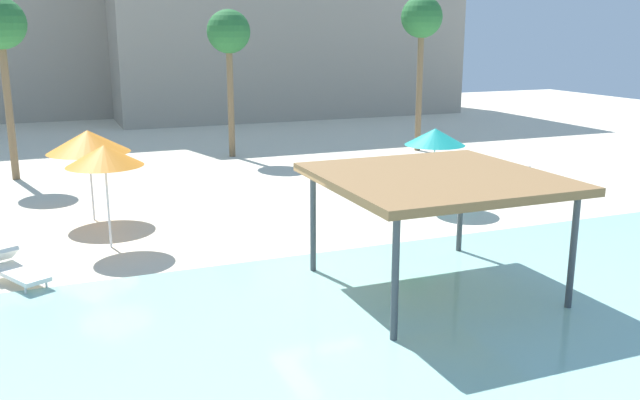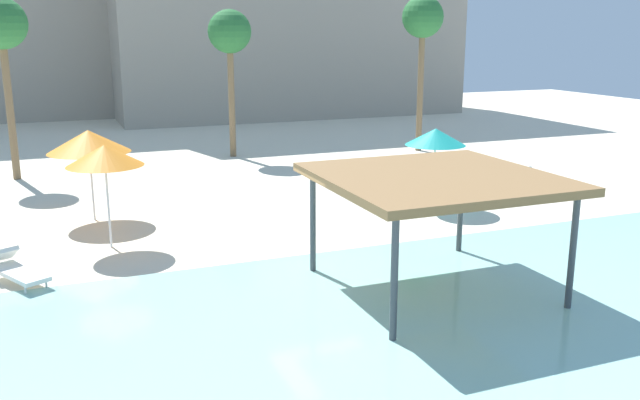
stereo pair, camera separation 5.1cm
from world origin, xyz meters
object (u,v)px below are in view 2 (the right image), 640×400
Objects in this scene: shade_pavilion at (435,181)px; lounge_chair_0 at (530,180)px; beach_umbrella_teal_3 at (436,137)px; beach_umbrella_orange_2 at (105,156)px; lounge_chair_1 at (15,269)px; palm_tree_1 at (230,35)px; beach_umbrella_orange_4 at (89,141)px; palm_tree_0 at (1,28)px; palm_tree_2 at (423,21)px.

lounge_chair_0 is at bearing 40.90° from shade_pavilion.
beach_umbrella_teal_3 reaches higher than lounge_chair_0.
shade_pavilion is at bearing -42.78° from beach_umbrella_orange_2.
shade_pavilion is 11.38m from lounge_chair_0.
palm_tree_1 is at bearing 119.92° from lounge_chair_1.
beach_umbrella_orange_4 is at bearing 129.55° from lounge_chair_1.
lounge_chair_0 is at bearing -26.84° from palm_tree_0.
beach_umbrella_orange_4 is at bearing 93.86° from beach_umbrella_orange_2.
beach_umbrella_orange_4 is 15.16m from lounge_chair_0.
lounge_chair_0 is at bearing -51.60° from palm_tree_1.
beach_umbrella_orange_4 is at bearing 126.38° from shade_pavilion.
shade_pavilion reaches higher than lounge_chair_0.
beach_umbrella_orange_4 is at bearing -126.90° from palm_tree_1.
lounge_chair_0 is at bearing -5.75° from beach_umbrella_orange_4.
palm_tree_0 is at bearing 103.90° from beach_umbrella_orange_2.
beach_umbrella_teal_3 is at bearing -72.52° from lounge_chair_0.
beach_umbrella_orange_2 is 3.67m from lounge_chair_1.
beach_umbrella_orange_2 is 18.56m from palm_tree_2.
lounge_chair_0 is 0.27× the size of palm_tree_2.
lounge_chair_1 is (-2.06, -4.94, -2.07)m from beach_umbrella_orange_4.
lounge_chair_0 is at bearing -92.52° from palm_tree_2.
beach_umbrella_teal_3 is 16.32m from palm_tree_0.
beach_umbrella_teal_3 reaches higher than lounge_chair_1.
shade_pavilion is 7.41m from beach_umbrella_teal_3.
shade_pavilion is 0.67× the size of palm_tree_2.
beach_umbrella_teal_3 is (3.84, 6.34, -0.16)m from shade_pavilion.
palm_tree_2 is at bearing -0.18° from palm_tree_0.
beach_umbrella_teal_3 is 1.32× the size of lounge_chair_0.
lounge_chair_0 is 14.21m from palm_tree_1.
palm_tree_2 is at bearing 33.94° from beach_umbrella_orange_2.
beach_umbrella_orange_4 is at bearing -90.25° from lounge_chair_0.
palm_tree_0 reaches higher than beach_umbrella_orange_4.
lounge_chair_0 is (8.45, 7.32, -2.13)m from shade_pavilion.
shade_pavilion is 17.97m from palm_tree_1.
palm_tree_1 is (6.69, 8.91, 2.97)m from beach_umbrella_orange_4.
beach_umbrella_orange_4 is 1.40× the size of lounge_chair_1.
beach_umbrella_orange_2 is 3.00m from beach_umbrella_orange_4.
beach_umbrella_teal_3 is 11.48m from palm_tree_2.
beach_umbrella_orange_2 is at bearing -86.14° from beach_umbrella_orange_4.
palm_tree_2 is (4.99, 9.66, 3.68)m from beach_umbrella_teal_3.
lounge_chair_1 is at bearing 155.62° from shade_pavilion.
lounge_chair_1 is 0.29× the size of palm_tree_0.
beach_umbrella_orange_2 is at bearing -78.73° from lounge_chair_0.
beach_umbrella_orange_2 is 14.97m from lounge_chair_0.
lounge_chair_1 is (-12.40, -2.46, -1.97)m from beach_umbrella_teal_3.
beach_umbrella_orange_2 is 0.42× the size of palm_tree_1.
palm_tree_2 reaches higher than palm_tree_1.
shade_pavilion is 1.74× the size of beach_umbrella_orange_4.
palm_tree_0 is 0.95× the size of palm_tree_2.
lounge_chair_1 is (-8.56, 3.88, -2.13)m from shade_pavilion.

